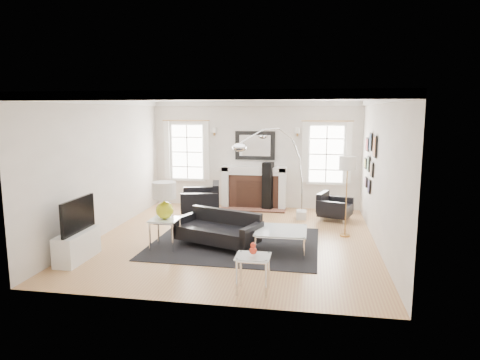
% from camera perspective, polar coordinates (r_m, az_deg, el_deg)
% --- Properties ---
extents(floor, '(6.00, 6.00, 0.00)m').
position_cam_1_polar(floor, '(8.71, -0.67, -7.80)').
color(floor, '#AB7048').
rests_on(floor, ground).
extents(back_wall, '(5.50, 0.04, 2.80)m').
position_cam_1_polar(back_wall, '(11.36, 2.04, 3.38)').
color(back_wall, silver).
rests_on(back_wall, floor).
extents(front_wall, '(5.50, 0.04, 2.80)m').
position_cam_1_polar(front_wall, '(5.53, -6.29, -2.82)').
color(front_wall, silver).
rests_on(front_wall, floor).
extents(left_wall, '(0.04, 6.00, 2.80)m').
position_cam_1_polar(left_wall, '(9.31, -17.59, 1.68)').
color(left_wall, silver).
rests_on(left_wall, floor).
extents(right_wall, '(0.04, 6.00, 2.80)m').
position_cam_1_polar(right_wall, '(8.37, 18.17, 0.86)').
color(right_wall, silver).
rests_on(right_wall, floor).
extents(ceiling, '(5.50, 6.00, 0.02)m').
position_cam_1_polar(ceiling, '(8.34, -0.70, 10.93)').
color(ceiling, white).
rests_on(ceiling, back_wall).
extents(crown_molding, '(5.50, 6.00, 0.12)m').
position_cam_1_polar(crown_molding, '(8.34, -0.70, 10.52)').
color(crown_molding, white).
rests_on(crown_molding, back_wall).
extents(fireplace, '(1.70, 0.69, 1.11)m').
position_cam_1_polar(fireplace, '(11.27, 1.88, -1.07)').
color(fireplace, white).
rests_on(fireplace, floor).
extents(mantel_mirror, '(1.05, 0.07, 0.75)m').
position_cam_1_polar(mantel_mirror, '(11.29, 2.02, 4.62)').
color(mantel_mirror, black).
rests_on(mantel_mirror, back_wall).
extents(window_left, '(1.24, 0.15, 1.62)m').
position_cam_1_polar(window_left, '(11.69, -7.04, 3.77)').
color(window_left, white).
rests_on(window_left, back_wall).
extents(window_right, '(1.24, 0.15, 1.62)m').
position_cam_1_polar(window_right, '(11.20, 11.44, 3.43)').
color(window_right, white).
rests_on(window_right, back_wall).
extents(gallery_wall, '(0.04, 1.73, 1.29)m').
position_cam_1_polar(gallery_wall, '(9.62, 16.91, 2.75)').
color(gallery_wall, black).
rests_on(gallery_wall, right_wall).
extents(tv_unit, '(0.35, 1.00, 1.09)m').
position_cam_1_polar(tv_unit, '(7.92, -20.87, -7.70)').
color(tv_unit, white).
rests_on(tv_unit, floor).
extents(area_rug, '(3.22, 2.70, 0.01)m').
position_cam_1_polar(area_rug, '(8.41, -0.68, -8.40)').
color(area_rug, black).
rests_on(area_rug, floor).
extents(sofa, '(1.78, 1.26, 0.53)m').
position_cam_1_polar(sofa, '(8.24, -2.83, -6.72)').
color(sofa, black).
rests_on(sofa, floor).
extents(armchair_left, '(1.08, 1.17, 0.67)m').
position_cam_1_polar(armchair_left, '(10.52, -4.98, -2.76)').
color(armchair_left, black).
rests_on(armchair_left, floor).
extents(armchair_right, '(0.91, 0.96, 0.53)m').
position_cam_1_polar(armchair_right, '(10.34, 12.29, -3.60)').
color(armchair_right, black).
rests_on(armchair_right, floor).
extents(coffee_table, '(0.92, 0.92, 0.41)m').
position_cam_1_polar(coffee_table, '(7.88, 5.52, -6.84)').
color(coffee_table, silver).
rests_on(coffee_table, floor).
extents(side_table_left, '(0.52, 0.52, 0.57)m').
position_cam_1_polar(side_table_left, '(8.10, -9.96, -5.86)').
color(side_table_left, silver).
rests_on(side_table_left, floor).
extents(nesting_table, '(0.49, 0.41, 0.54)m').
position_cam_1_polar(nesting_table, '(6.14, 1.75, -11.08)').
color(nesting_table, silver).
rests_on(nesting_table, floor).
extents(gourd_lamp, '(0.43, 0.43, 0.69)m').
position_cam_1_polar(gourd_lamp, '(7.98, -10.06, -2.35)').
color(gourd_lamp, '#CDD81B').
rests_on(gourd_lamp, side_table_left).
extents(orange_vase, '(0.11, 0.11, 0.17)m').
position_cam_1_polar(orange_vase, '(6.07, 1.76, -9.19)').
color(orange_vase, red).
rests_on(orange_vase, nesting_table).
extents(arc_floor_lamp, '(1.59, 1.47, 2.25)m').
position_cam_1_polar(arc_floor_lamp, '(9.64, 4.34, 1.24)').
color(arc_floor_lamp, silver).
rests_on(arc_floor_lamp, floor).
extents(stick_floor_lamp, '(0.33, 0.33, 1.65)m').
position_cam_1_polar(stick_floor_lamp, '(8.85, 14.14, 1.65)').
color(stick_floor_lamp, '#A8773A').
rests_on(stick_floor_lamp, floor).
extents(speaker_tower, '(0.31, 0.31, 1.25)m').
position_cam_1_polar(speaker_tower, '(11.07, 3.75, -0.84)').
color(speaker_tower, black).
rests_on(speaker_tower, floor).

